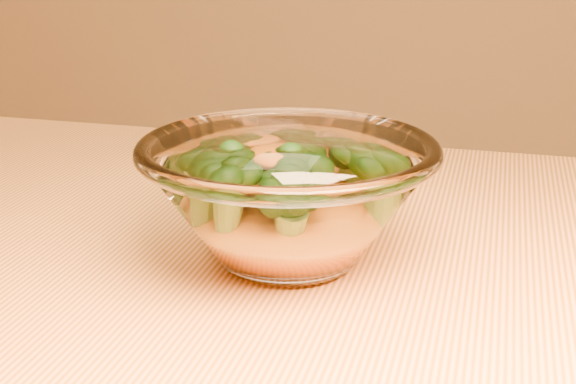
{
  "coord_description": "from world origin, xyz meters",
  "views": [
    {
      "loc": [
        0.07,
        -0.5,
        1.0
      ],
      "look_at": [
        -0.07,
        0.05,
        0.81
      ],
      "focal_mm": 50.0,
      "sensor_mm": 36.0,
      "label": 1
    }
  ],
  "objects": [
    {
      "name": "broccoli_heap",
      "position": [
        -0.08,
        0.05,
        0.81
      ],
      "size": [
        0.14,
        0.13,
        0.06
      ],
      "color": "black",
      "rests_on": "cheese_sauce"
    },
    {
      "name": "cheese_sauce",
      "position": [
        -0.07,
        0.05,
        0.78
      ],
      "size": [
        0.13,
        0.13,
        0.04
      ],
      "primitive_type": "ellipsoid",
      "color": "orange",
      "rests_on": "glass_bowl"
    },
    {
      "name": "glass_bowl",
      "position": [
        -0.07,
        0.05,
        0.8
      ],
      "size": [
        0.22,
        0.22,
        0.1
      ],
      "color": "white",
      "rests_on": "table"
    }
  ]
}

